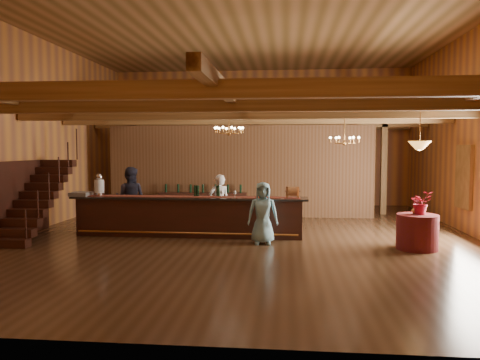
# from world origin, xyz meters

# --- Properties ---
(floor) EXTENTS (14.00, 14.00, 0.00)m
(floor) POSITION_xyz_m (0.00, 0.00, 0.00)
(floor) COLOR #3F2817
(floor) RESTS_ON ground
(ceiling) EXTENTS (14.00, 14.00, 0.00)m
(ceiling) POSITION_xyz_m (0.00, 0.00, 5.50)
(ceiling) COLOR #97683D
(ceiling) RESTS_ON wall_back
(wall_back) EXTENTS (12.00, 0.10, 5.50)m
(wall_back) POSITION_xyz_m (0.00, 7.00, 2.75)
(wall_back) COLOR #C07733
(wall_back) RESTS_ON floor
(wall_front) EXTENTS (12.00, 0.10, 5.50)m
(wall_front) POSITION_xyz_m (0.00, -7.00, 2.75)
(wall_front) COLOR #C07733
(wall_front) RESTS_ON floor
(wall_left) EXTENTS (0.10, 14.00, 5.50)m
(wall_left) POSITION_xyz_m (-6.00, 0.00, 2.75)
(wall_left) COLOR #C07733
(wall_left) RESTS_ON floor
(beam_grid) EXTENTS (11.90, 13.90, 0.39)m
(beam_grid) POSITION_xyz_m (0.00, 0.51, 3.24)
(beam_grid) COLOR #A77B45
(beam_grid) RESTS_ON wall_left
(support_posts) EXTENTS (9.20, 10.20, 3.20)m
(support_posts) POSITION_xyz_m (0.00, -0.50, 1.60)
(support_posts) COLOR #A77B45
(support_posts) RESTS_ON floor
(partition_wall) EXTENTS (9.00, 0.18, 3.10)m
(partition_wall) POSITION_xyz_m (-0.50, 3.50, 1.55)
(partition_wall) COLOR brown
(partition_wall) RESTS_ON floor
(window_right_back) EXTENTS (0.12, 1.05, 1.75)m
(window_right_back) POSITION_xyz_m (5.95, 1.00, 1.55)
(window_right_back) COLOR white
(window_right_back) RESTS_ON wall_right
(staircase) EXTENTS (1.00, 2.80, 2.00)m
(staircase) POSITION_xyz_m (-5.45, -0.74, 1.00)
(staircase) COLOR #381610
(staircase) RESTS_ON floor
(backroom_boxes) EXTENTS (4.10, 0.60, 1.10)m
(backroom_boxes) POSITION_xyz_m (-0.29, 5.50, 0.53)
(backroom_boxes) COLOR #381610
(backroom_boxes) RESTS_ON floor
(tasting_bar) EXTENTS (6.28, 0.85, 1.06)m
(tasting_bar) POSITION_xyz_m (-1.49, -0.18, 0.53)
(tasting_bar) COLOR #381610
(tasting_bar) RESTS_ON floor
(beverage_dispenser) EXTENTS (0.26, 0.26, 0.60)m
(beverage_dispenser) POSITION_xyz_m (-3.97, -0.11, 1.33)
(beverage_dispenser) COLOR silver
(beverage_dispenser) RESTS_ON tasting_bar
(glass_rack_tray) EXTENTS (0.50, 0.50, 0.10)m
(glass_rack_tray) POSITION_xyz_m (-4.46, -0.20, 1.10)
(glass_rack_tray) COLOR gray
(glass_rack_tray) RESTS_ON tasting_bar
(raffle_drum) EXTENTS (0.34, 0.24, 0.30)m
(raffle_drum) POSITION_xyz_m (1.25, -0.24, 1.22)
(raffle_drum) COLOR #9D5F31
(raffle_drum) RESTS_ON tasting_bar
(bar_bottle_0) EXTENTS (0.07, 0.07, 0.30)m
(bar_bottle_0) POSITION_xyz_m (-1.34, -0.06, 1.20)
(bar_bottle_0) COLOR black
(bar_bottle_0) RESTS_ON tasting_bar
(bar_bottle_1) EXTENTS (0.07, 0.07, 0.30)m
(bar_bottle_1) POSITION_xyz_m (-1.27, -0.06, 1.20)
(bar_bottle_1) COLOR black
(bar_bottle_1) RESTS_ON tasting_bar
(bar_bottle_2) EXTENTS (0.07, 0.07, 0.30)m
(bar_bottle_2) POSITION_xyz_m (-0.74, -0.06, 1.20)
(bar_bottle_2) COLOR black
(bar_bottle_2) RESTS_ON tasting_bar
(bar_bottle_3) EXTENTS (0.07, 0.07, 0.30)m
(bar_bottle_3) POSITION_xyz_m (-0.71, -0.06, 1.20)
(bar_bottle_3) COLOR black
(bar_bottle_3) RESTS_ON tasting_bar
(backbar_shelf) EXTENTS (2.98, 0.64, 0.83)m
(backbar_shelf) POSITION_xyz_m (-1.71, 3.21, 0.42)
(backbar_shelf) COLOR #381610
(backbar_shelf) RESTS_ON floor
(round_table) EXTENTS (0.94, 0.94, 0.81)m
(round_table) POSITION_xyz_m (4.10, -1.29, 0.41)
(round_table) COLOR maroon
(round_table) RESTS_ON floor
(chandelier_left) EXTENTS (0.80, 0.80, 0.52)m
(chandelier_left) POSITION_xyz_m (-0.50, 0.58, 2.84)
(chandelier_left) COLOR #C8843E
(chandelier_left) RESTS_ON beam_grid
(chandelier_right) EXTENTS (0.80, 0.80, 0.79)m
(chandelier_right) POSITION_xyz_m (2.66, 0.68, 2.57)
(chandelier_right) COLOR #C8843E
(chandelier_right) RESTS_ON beam_grid
(pendant_lamp) EXTENTS (0.52, 0.52, 0.90)m
(pendant_lamp) POSITION_xyz_m (4.10, -1.29, 2.40)
(pendant_lamp) COLOR #C8843E
(pendant_lamp) RESTS_ON beam_grid
(bartender) EXTENTS (0.68, 0.56, 1.61)m
(bartender) POSITION_xyz_m (-0.77, 0.45, 0.80)
(bartender) COLOR white
(bartender) RESTS_ON floor
(staff_second) EXTENTS (0.88, 0.69, 1.80)m
(staff_second) POSITION_xyz_m (-3.36, 0.62, 0.90)
(staff_second) COLOR #27283A
(staff_second) RESTS_ON floor
(guest) EXTENTS (0.77, 0.53, 1.52)m
(guest) POSITION_xyz_m (0.52, -1.01, 0.76)
(guest) COLOR #7DB7CA
(guest) RESTS_ON floor
(floor_plant) EXTENTS (0.81, 0.68, 1.34)m
(floor_plant) POSITION_xyz_m (3.27, 3.71, 0.67)
(floor_plant) COLOR #1E4F1E
(floor_plant) RESTS_ON floor
(table_flowers) EXTENTS (0.60, 0.55, 0.55)m
(table_flowers) POSITION_xyz_m (4.17, -1.25, 1.09)
(table_flowers) COLOR #A6142B
(table_flowers) RESTS_ON round_table
(table_vase) EXTENTS (0.19, 0.19, 0.33)m
(table_vase) POSITION_xyz_m (4.09, -1.22, 0.98)
(table_vase) COLOR #C8843E
(table_vase) RESTS_ON round_table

